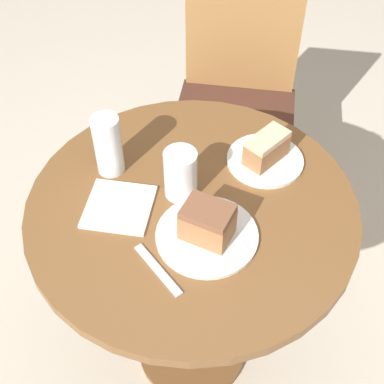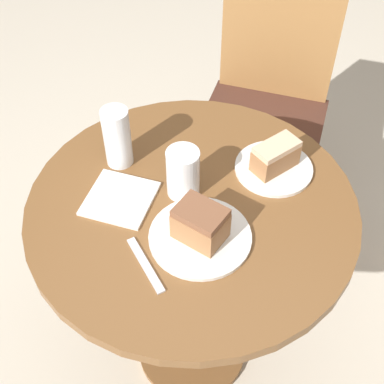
{
  "view_description": "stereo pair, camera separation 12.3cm",
  "coord_description": "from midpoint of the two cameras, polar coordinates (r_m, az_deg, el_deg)",
  "views": [
    {
      "loc": [
        0.17,
        -0.81,
        1.7
      ],
      "look_at": [
        0.0,
        0.0,
        0.79
      ],
      "focal_mm": 50.0,
      "sensor_mm": 36.0,
      "label": 1
    },
    {
      "loc": [
        0.29,
        -0.78,
        1.7
      ],
      "look_at": [
        0.0,
        0.0,
        0.79
      ],
      "focal_mm": 50.0,
      "sensor_mm": 36.0,
      "label": 2
    }
  ],
  "objects": [
    {
      "name": "napkin_stack",
      "position": [
        1.27,
        -4.97,
        -0.85
      ],
      "size": [
        0.16,
        0.16,
        0.01
      ],
      "rotation": [
        0.0,
        0.0,
        0.04
      ],
      "color": "silver",
      "rests_on": "table"
    },
    {
      "name": "ground_plane",
      "position": [
        1.89,
        1.94,
        -16.58
      ],
      "size": [
        8.0,
        8.0,
        0.0
      ],
      "primitive_type": "plane",
      "color": "beige"
    },
    {
      "name": "plate_far",
      "position": [
        1.36,
        11.28,
        2.38
      ],
      "size": [
        0.19,
        0.19,
        0.01
      ],
      "color": "silver",
      "rests_on": "table"
    },
    {
      "name": "table",
      "position": [
        1.38,
        2.56,
        -5.66
      ],
      "size": [
        0.79,
        0.79,
        0.75
      ],
      "color": "brown",
      "rests_on": "ground_plane"
    },
    {
      "name": "cake_slice_far",
      "position": [
        1.33,
        11.54,
        3.65
      ],
      "size": [
        0.11,
        0.13,
        0.07
      ],
      "rotation": [
        0.0,
        0.0,
        5.71
      ],
      "color": "#9E6B42",
      "rests_on": "plate_far"
    },
    {
      "name": "chair",
      "position": [
        1.97,
        9.51,
        8.17
      ],
      "size": [
        0.45,
        0.47,
        0.88
      ],
      "rotation": [
        0.0,
        0.0,
        0.05
      ],
      "color": "olive",
      "rests_on": "ground_plane"
    },
    {
      "name": "glass_water",
      "position": [
        1.32,
        -5.3,
        5.4
      ],
      "size": [
        0.07,
        0.07,
        0.16
      ],
      "color": "silver",
      "rests_on": "table"
    },
    {
      "name": "plate_near",
      "position": [
        1.19,
        3.84,
        -4.97
      ],
      "size": [
        0.23,
        0.23,
        0.01
      ],
      "color": "silver",
      "rests_on": "table"
    },
    {
      "name": "fork",
      "position": [
        1.15,
        -1.93,
        -7.95
      ],
      "size": [
        0.13,
        0.12,
        0.0
      ],
      "rotation": [
        0.0,
        0.0,
        2.42
      ],
      "color": "silver",
      "rests_on": "table"
    },
    {
      "name": "cake_slice_near",
      "position": [
        1.15,
        3.95,
        -3.53
      ],
      "size": [
        0.12,
        0.1,
        0.09
      ],
      "rotation": [
        0.0,
        0.0,
        4.46
      ],
      "color": "#9E6B42",
      "rests_on": "plate_near"
    },
    {
      "name": "glass_lemonade",
      "position": [
        1.24,
        1.86,
        1.7
      ],
      "size": [
        0.08,
        0.08,
        0.13
      ],
      "color": "beige",
      "rests_on": "table"
    }
  ]
}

